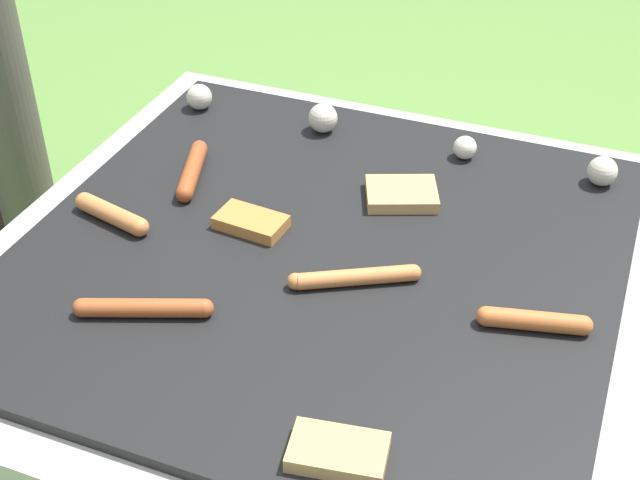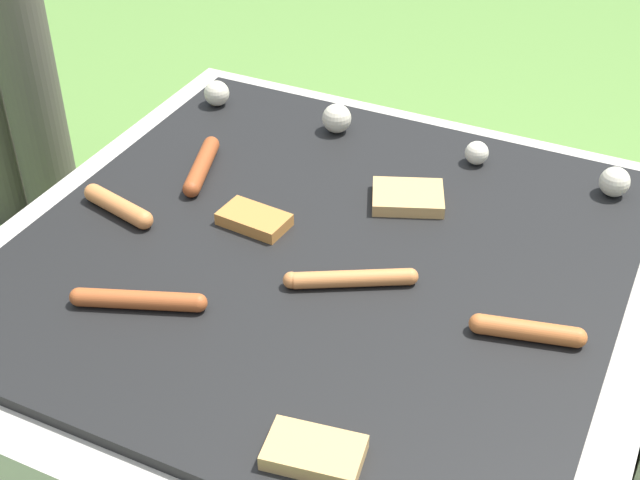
{
  "view_description": "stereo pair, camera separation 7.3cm",
  "coord_description": "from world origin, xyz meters",
  "views": [
    {
      "loc": [
        0.39,
        -0.99,
        1.21
      ],
      "look_at": [
        0.0,
        0.0,
        0.43
      ],
      "focal_mm": 50.0,
      "sensor_mm": 36.0,
      "label": 1
    },
    {
      "loc": [
        0.46,
        -0.96,
        1.21
      ],
      "look_at": [
        0.0,
        0.0,
        0.43
      ],
      "focal_mm": 50.0,
      "sensor_mm": 36.0,
      "label": 2
    }
  ],
  "objects": [
    {
      "name": "grill",
      "position": [
        0.0,
        0.0,
        0.2
      ],
      "size": [
        0.99,
        0.99,
        0.41
      ],
      "color": "#B2AA9E",
      "rests_on": "ground_plane"
    },
    {
      "name": "bread_slice_center",
      "position": [
        0.16,
        -0.36,
        0.42
      ],
      "size": [
        0.12,
        0.08,
        0.02
      ],
      "color": "tan",
      "rests_on": "grill"
    },
    {
      "name": "mushroom_row",
      "position": [
        -0.02,
        0.34,
        0.43
      ],
      "size": [
        0.79,
        0.06,
        0.05
      ],
      "color": "beige",
      "rests_on": "grill"
    },
    {
      "name": "bread_slice_left",
      "position": [
        0.07,
        0.18,
        0.42
      ],
      "size": [
        0.14,
        0.12,
        0.02
      ],
      "color": "tan",
      "rests_on": "grill"
    },
    {
      "name": "sausage_back_left",
      "position": [
        -0.33,
        -0.05,
        0.42
      ],
      "size": [
        0.15,
        0.06,
        0.03
      ],
      "color": "#C6753D",
      "rests_on": "grill"
    },
    {
      "name": "sausage_back_right",
      "position": [
        0.33,
        -0.06,
        0.42
      ],
      "size": [
        0.15,
        0.06,
        0.03
      ],
      "color": "#B7602D",
      "rests_on": "grill"
    },
    {
      "name": "sausage_front_left",
      "position": [
        0.08,
        -0.05,
        0.42
      ],
      "size": [
        0.17,
        0.1,
        0.02
      ],
      "color": "#C6753D",
      "rests_on": "grill"
    },
    {
      "name": "ground_plane",
      "position": [
        0.0,
        0.0,
        0.0
      ],
      "size": [
        14.0,
        14.0,
        0.0
      ],
      "primitive_type": "plane",
      "color": "#567F38"
    },
    {
      "name": "sausage_front_center",
      "position": [
        -0.27,
        0.11,
        0.42
      ],
      "size": [
        0.07,
        0.16,
        0.03
      ],
      "color": "#93421E",
      "rests_on": "grill"
    },
    {
      "name": "bread_slice_right",
      "position": [
        -0.12,
        0.02,
        0.42
      ],
      "size": [
        0.11,
        0.07,
        0.02
      ],
      "color": "#B27033",
      "rests_on": "grill"
    },
    {
      "name": "sausage_back_center",
      "position": [
        -0.17,
        -0.22,
        0.42
      ],
      "size": [
        0.18,
        0.09,
        0.03
      ],
      "color": "#A34C23",
      "rests_on": "grill"
    }
  ]
}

